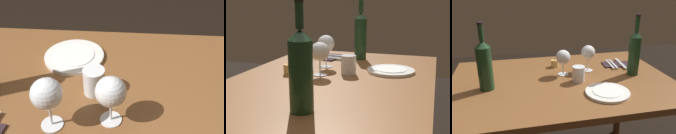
# 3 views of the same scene
# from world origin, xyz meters

# --- Properties ---
(dining_table) EXTENTS (1.30, 0.90, 0.74)m
(dining_table) POSITION_xyz_m (0.00, 0.00, 0.65)
(dining_table) COLOR brown
(dining_table) RESTS_ON ground
(wine_glass_left) EXTENTS (0.09, 0.09, 0.16)m
(wine_glass_left) POSITION_xyz_m (0.02, 0.07, 0.85)
(wine_glass_left) COLOR white
(wine_glass_left) RESTS_ON dining_table
(wine_glass_right) EXTENTS (0.09, 0.09, 0.17)m
(wine_glass_right) POSITION_xyz_m (0.19, 0.10, 0.86)
(wine_glass_right) COLOR white
(wine_glass_right) RESTS_ON dining_table
(wine_bottle) EXTENTS (0.08, 0.08, 0.36)m
(wine_bottle) POSITION_xyz_m (-0.42, -0.04, 0.88)
(wine_bottle) COLOR #19381E
(wine_bottle) RESTS_ON dining_table
(wine_bottle_second) EXTENTS (0.07, 0.07, 0.37)m
(wine_bottle_second) POSITION_xyz_m (0.45, -0.02, 0.89)
(wine_bottle_second) COLOR #19381E
(wine_bottle_second) RESTS_ON dining_table
(water_tumbler) EXTENTS (0.07, 0.07, 0.09)m
(water_tumbler) POSITION_xyz_m (0.09, -0.05, 0.78)
(water_tumbler) COLOR white
(water_tumbler) RESTS_ON dining_table
(votive_candle) EXTENTS (0.05, 0.05, 0.07)m
(votive_candle) POSITION_xyz_m (-0.00, 0.22, 0.76)
(votive_candle) COLOR #DBB266
(votive_candle) RESTS_ON dining_table
(dinner_plate) EXTENTS (0.23, 0.23, 0.02)m
(dinner_plate) POSITION_xyz_m (0.19, -0.24, 0.75)
(dinner_plate) COLOR white
(dinner_plate) RESTS_ON dining_table
(folded_napkin) EXTENTS (0.20, 0.13, 0.01)m
(folded_napkin) POSITION_xyz_m (0.43, 0.16, 0.74)
(folded_napkin) COLOR #2D1E23
(folded_napkin) RESTS_ON dining_table
(fork_inner) EXTENTS (0.03, 0.18, 0.00)m
(fork_inner) POSITION_xyz_m (0.40, 0.16, 0.75)
(fork_inner) COLOR silver
(fork_inner) RESTS_ON folded_napkin
(fork_outer) EXTENTS (0.03, 0.18, 0.00)m
(fork_outer) POSITION_xyz_m (0.38, 0.16, 0.75)
(fork_outer) COLOR silver
(fork_outer) RESTS_ON folded_napkin
(table_knife) EXTENTS (0.04, 0.21, 0.00)m
(table_knife) POSITION_xyz_m (0.46, 0.16, 0.75)
(table_knife) COLOR silver
(table_knife) RESTS_ON folded_napkin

